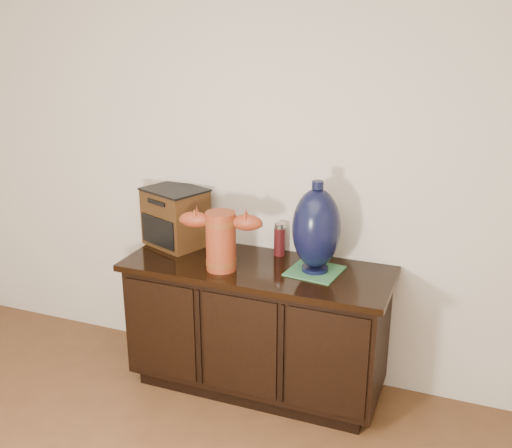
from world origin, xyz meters
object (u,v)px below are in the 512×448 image
at_px(terracotta_vessel, 221,237).
at_px(tv_radio, 176,217).
at_px(sideboard, 257,326).
at_px(lamp_base, 316,229).
at_px(spray_can, 280,240).

relative_size(terracotta_vessel, tv_radio, 1.08).
bearing_deg(tv_radio, sideboard, 8.46).
distance_m(lamp_base, spray_can, 0.33).
relative_size(sideboard, tv_radio, 3.51).
xyz_separation_m(sideboard, terracotta_vessel, (-0.16, -0.11, 0.55)).
bearing_deg(tv_radio, lamp_base, 15.66).
xyz_separation_m(sideboard, lamp_base, (0.31, 0.04, 0.61)).
relative_size(lamp_base, spray_can, 2.60).
bearing_deg(spray_can, tv_radio, -174.64).
xyz_separation_m(lamp_base, spray_can, (-0.25, 0.16, -0.15)).
xyz_separation_m(sideboard, spray_can, (0.06, 0.19, 0.46)).
bearing_deg(sideboard, tv_radio, 166.35).
bearing_deg(sideboard, terracotta_vessel, -145.98).
bearing_deg(tv_radio, spray_can, 27.47).
bearing_deg(sideboard, lamp_base, 6.82).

